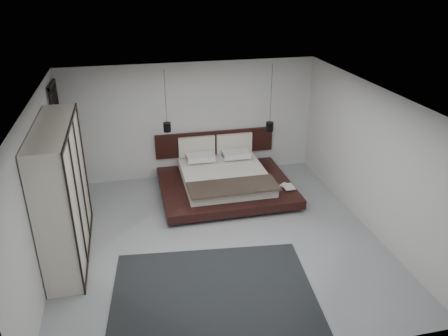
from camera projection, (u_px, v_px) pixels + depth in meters
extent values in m
plane|color=gray|center=(218.00, 239.00, 8.40)|extent=(6.00, 6.00, 0.00)
plane|color=white|center=(217.00, 97.00, 7.22)|extent=(6.00, 6.00, 0.00)
plane|color=beige|center=(192.00, 121.00, 10.47)|extent=(6.00, 0.00, 6.00)
plane|color=beige|center=(271.00, 279.00, 5.15)|extent=(6.00, 0.00, 6.00)
plane|color=beige|center=(41.00, 190.00, 7.21)|extent=(0.00, 6.00, 6.00)
plane|color=beige|center=(370.00, 158.00, 8.41)|extent=(0.00, 6.00, 6.00)
cube|color=black|center=(61.00, 143.00, 9.43)|extent=(0.05, 0.90, 2.60)
cube|color=black|center=(226.00, 192.00, 10.04)|extent=(2.31, 1.89, 0.08)
cube|color=black|center=(226.00, 187.00, 9.98)|extent=(2.94, 2.41, 0.19)
cube|color=white|center=(225.00, 176.00, 10.02)|extent=(1.89, 2.10, 0.23)
cube|color=black|center=(233.00, 187.00, 9.23)|extent=(1.91, 0.73, 0.05)
cube|color=silver|center=(199.00, 157.00, 10.57)|extent=(0.65, 0.42, 0.13)
cube|color=silver|center=(235.00, 154.00, 10.75)|extent=(0.65, 0.42, 0.13)
cube|color=silver|center=(200.00, 157.00, 10.41)|extent=(0.65, 0.42, 0.13)
cube|color=silver|center=(236.00, 154.00, 10.59)|extent=(0.65, 0.42, 0.13)
cube|color=black|center=(215.00, 143.00, 10.79)|extent=(2.94, 0.08, 0.60)
cube|color=beige|center=(197.00, 147.00, 10.63)|extent=(0.89, 0.10, 0.50)
cube|color=beige|center=(234.00, 143.00, 10.82)|extent=(0.89, 0.10, 0.50)
imported|color=#99724C|center=(284.00, 188.00, 9.72)|extent=(0.33, 0.35, 0.03)
imported|color=#99724C|center=(284.00, 187.00, 9.67)|extent=(0.24, 0.33, 0.02)
cylinder|color=black|center=(165.00, 97.00, 9.45)|extent=(0.01, 0.01, 1.19)
cylinder|color=black|center=(167.00, 127.00, 9.74)|extent=(0.17, 0.17, 0.21)
cylinder|color=#FFE0B2|center=(167.00, 131.00, 9.78)|extent=(0.13, 0.13, 0.01)
cylinder|color=black|center=(271.00, 94.00, 9.97)|extent=(0.01, 0.01, 1.37)
cylinder|color=black|center=(270.00, 127.00, 10.30)|extent=(0.18, 0.18, 0.22)
cylinder|color=#FFE0B2|center=(270.00, 130.00, 10.34)|extent=(0.13, 0.13, 0.01)
cube|color=beige|center=(62.00, 193.00, 7.49)|extent=(0.57, 2.45, 2.45)
cube|color=black|center=(70.00, 126.00, 7.05)|extent=(0.03, 2.45, 0.06)
cube|color=black|center=(89.00, 249.00, 8.05)|extent=(0.03, 2.45, 0.06)
cube|color=black|center=(74.00, 229.00, 6.46)|extent=(0.03, 0.05, 2.45)
cube|color=black|center=(78.00, 203.00, 7.19)|extent=(0.03, 0.05, 2.45)
cube|color=black|center=(82.00, 181.00, 7.91)|extent=(0.03, 0.05, 2.45)
cube|color=black|center=(85.00, 163.00, 8.63)|extent=(0.03, 0.05, 2.45)
cube|color=black|center=(213.00, 291.00, 7.02)|extent=(3.44, 2.62, 0.01)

